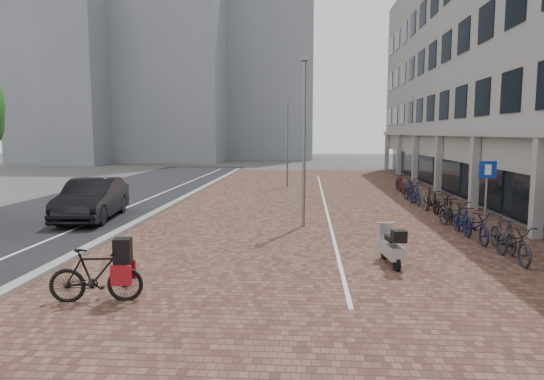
{
  "coord_description": "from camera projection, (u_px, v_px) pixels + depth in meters",
  "views": [
    {
      "loc": [
        1.32,
        -12.12,
        3.43
      ],
      "look_at": [
        0.0,
        6.0,
        1.3
      ],
      "focal_mm": 31.88,
      "sensor_mm": 36.0,
      "label": 1
    }
  ],
  "objects": [
    {
      "name": "ground",
      "position": [
        255.0,
        267.0,
        12.5
      ],
      "size": [
        140.0,
        140.0,
        0.0
      ],
      "primitive_type": "plane",
      "color": "#474442",
      "rests_on": "ground"
    },
    {
      "name": "plaza_brick",
      "position": [
        320.0,
        202.0,
        24.25
      ],
      "size": [
        14.5,
        42.0,
        0.04
      ],
      "primitive_type": "cube",
      "color": "brown",
      "rests_on": "ground"
    },
    {
      "name": "street_asphalt",
      "position": [
        108.0,
        200.0,
        25.04
      ],
      "size": [
        8.0,
        50.0,
        0.03
      ],
      "primitive_type": "cube",
      "color": "black",
      "rests_on": "ground"
    },
    {
      "name": "curb",
      "position": [
        181.0,
        199.0,
        24.75
      ],
      "size": [
        0.35,
        42.0,
        0.14
      ],
      "primitive_type": "cube",
      "color": "gray",
      "rests_on": "ground"
    },
    {
      "name": "lane_line",
      "position": [
        145.0,
        200.0,
        24.89
      ],
      "size": [
        0.12,
        44.0,
        0.0
      ],
      "primitive_type": "cube",
      "color": "white",
      "rests_on": "street_asphalt"
    },
    {
      "name": "parking_line",
      "position": [
        324.0,
        201.0,
        24.23
      ],
      "size": [
        0.1,
        30.0,
        0.0
      ],
      "primitive_type": "cube",
      "color": "white",
      "rests_on": "plaza_brick"
    },
    {
      "name": "office_building",
      "position": [
        521.0,
        41.0,
        26.43
      ],
      "size": [
        8.4,
        40.0,
        15.0
      ],
      "color": "gray",
      "rests_on": "ground"
    },
    {
      "name": "bg_towers",
      "position": [
        183.0,
        49.0,
        60.38
      ],
      "size": [
        33.0,
        23.0,
        32.0
      ],
      "color": "gray",
      "rests_on": "ground"
    },
    {
      "name": "car_dark",
      "position": [
        92.0,
        199.0,
        19.25
      ],
      "size": [
        2.36,
        5.17,
        1.64
      ],
      "primitive_type": "imported",
      "rotation": [
        0.0,
        0.0,
        0.13
      ],
      "color": "black",
      "rests_on": "ground"
    },
    {
      "name": "hero_bike",
      "position": [
        96.0,
        274.0,
        9.79
      ],
      "size": [
        1.94,
        0.8,
        1.33
      ],
      "rotation": [
        0.0,
        0.0,
        1.72
      ],
      "color": "black",
      "rests_on": "ground"
    },
    {
      "name": "scooter_front",
      "position": [
        391.0,
        246.0,
        12.53
      ],
      "size": [
        0.67,
        1.6,
        1.07
      ],
      "primitive_type": null,
      "rotation": [
        0.0,
        0.0,
        0.12
      ],
      "color": "#A9A9AE",
      "rests_on": "ground"
    },
    {
      "name": "parking_sign",
      "position": [
        487.0,
        188.0,
        15.14
      ],
      "size": [
        0.54,
        0.1,
        2.58
      ],
      "rotation": [
        0.0,
        0.0,
        0.06
      ],
      "color": "slate",
      "rests_on": "ground"
    },
    {
      "name": "lamp_near",
      "position": [
        304.0,
        145.0,
        17.45
      ],
      "size": [
        0.12,
        0.12,
        6.06
      ],
      "primitive_type": "cylinder",
      "color": "slate",
      "rests_on": "ground"
    },
    {
      "name": "lamp_far",
      "position": [
        287.0,
        145.0,
        30.75
      ],
      "size": [
        0.12,
        0.12,
        5.38
      ],
      "primitive_type": "cylinder",
      "color": "slate",
      "rests_on": "ground"
    },
    {
      "name": "bike_row",
      "position": [
        432.0,
        201.0,
        20.92
      ],
      "size": [
        1.29,
        18.1,
        1.05
      ],
      "color": "black",
      "rests_on": "ground"
    }
  ]
}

